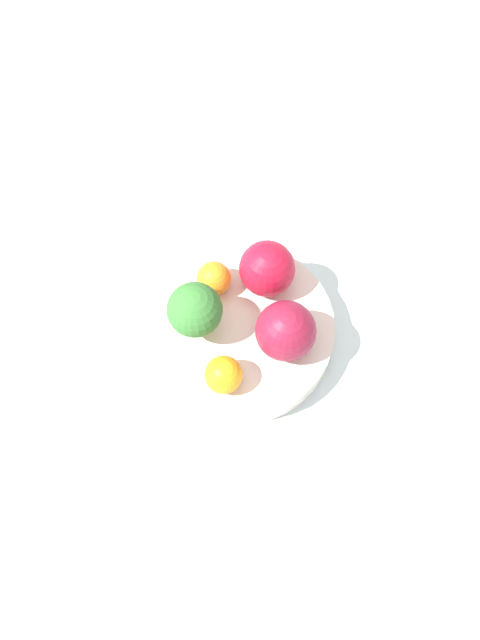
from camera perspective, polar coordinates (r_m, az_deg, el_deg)
ground_plane at (r=0.67m, az=0.00°, el=-2.23°), size 6.00×6.00×0.00m
table_surface at (r=0.66m, az=0.00°, el=-1.89°), size 1.20×1.20×0.02m
bowl at (r=0.64m, az=0.00°, el=-0.98°), size 0.19×0.19×0.03m
broccoli at (r=0.59m, az=-4.16°, el=0.88°), size 0.05×0.05×0.07m
apple_red at (r=0.59m, az=4.20°, el=-0.99°), size 0.06×0.06×0.06m
apple_green at (r=0.62m, az=2.49°, el=4.72°), size 0.06×0.06×0.06m
orange_front at (r=0.58m, az=-1.51°, el=-5.02°), size 0.04×0.04×0.04m
orange_back at (r=0.63m, az=-2.40°, el=3.82°), size 0.03×0.03×0.03m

